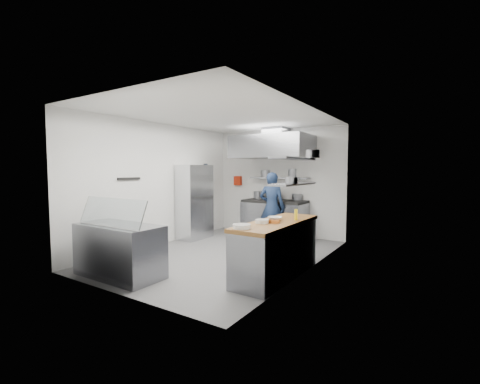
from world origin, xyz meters
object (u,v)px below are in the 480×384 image
Objects in this scene: wire_rack at (195,202)px; display_case at (119,250)px; chef at (272,207)px; gas_range at (275,220)px.

display_case is (0.87, -2.88, -0.50)m from wire_rack.
chef is 1.12× the size of display_case.
wire_rack is (-1.82, -0.68, 0.09)m from chef.
wire_rack is (-1.63, -1.22, 0.48)m from gas_range.
gas_range is 1.07× the size of display_case.
gas_range is at bearing -81.61° from chef.
chef is at bearing 75.04° from display_case.
chef is at bearing -70.66° from gas_range.
gas_range is 0.95× the size of chef.
display_case is at bearing -100.56° from gas_range.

